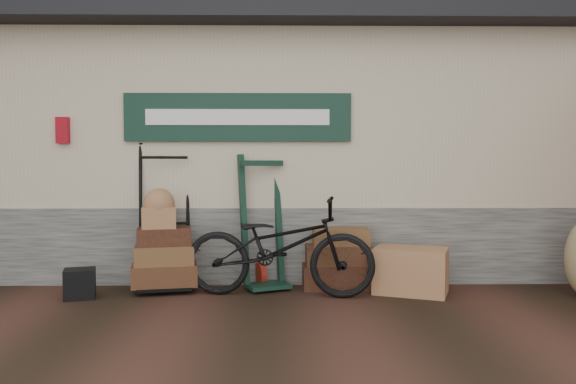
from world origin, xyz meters
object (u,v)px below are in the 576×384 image
object	(u,v)px
black_trunk	(80,284)
wicker_hamper	(411,270)
green_barrow	(263,222)
bicycle	(280,241)
porter_trolley	(164,214)
suitcase_stack	(337,257)

from	to	relation	value
black_trunk	wicker_hamper	bearing A→B (deg)	3.00
green_barrow	wicker_hamper	xyz separation A→B (m)	(1.63, -0.30, -0.51)
wicker_hamper	bicycle	world-z (taller)	bicycle
wicker_hamper	black_trunk	bearing A→B (deg)	-177.00
black_trunk	bicycle	distance (m)	2.15
bicycle	wicker_hamper	bearing A→B (deg)	-77.98
wicker_hamper	green_barrow	bearing A→B (deg)	169.51
porter_trolley	green_barrow	world-z (taller)	porter_trolley
porter_trolley	green_barrow	xyz separation A→B (m)	(1.12, 0.00, -0.09)
black_trunk	bicycle	size ratio (longest dim) A/B	0.15
suitcase_stack	bicycle	world-z (taller)	bicycle
porter_trolley	wicker_hamper	size ratio (longest dim) A/B	2.22
green_barrow	suitcase_stack	world-z (taller)	green_barrow
green_barrow	black_trunk	distance (m)	2.06
bicycle	suitcase_stack	bearing A→B (deg)	-50.49
suitcase_stack	wicker_hamper	distance (m)	0.84
black_trunk	bicycle	bearing A→B (deg)	2.11
green_barrow	black_trunk	xyz separation A→B (m)	(-1.91, -0.49, -0.60)
bicycle	green_barrow	bearing A→B (deg)	32.78
porter_trolley	wicker_hamper	xyz separation A→B (m)	(2.75, -0.30, -0.60)
green_barrow	suitcase_stack	distance (m)	0.95
bicycle	porter_trolley	bearing A→B (deg)	80.34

